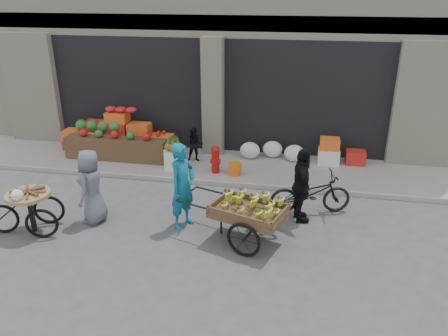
% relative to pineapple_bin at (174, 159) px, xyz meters
% --- Properties ---
extents(ground, '(80.00, 80.00, 0.00)m').
position_rel_pineapple_bin_xyz_m(ground, '(0.75, -3.60, -0.37)').
color(ground, '#424244').
rests_on(ground, ground).
extents(sidewalk, '(18.00, 2.20, 0.12)m').
position_rel_pineapple_bin_xyz_m(sidewalk, '(0.75, 0.50, -0.31)').
color(sidewalk, gray).
rests_on(sidewalk, ground).
extents(building, '(14.00, 6.45, 7.00)m').
position_rel_pineapple_bin_xyz_m(building, '(0.75, 4.43, 3.00)').
color(building, beige).
rests_on(building, ground).
extents(fruit_display, '(3.10, 1.12, 1.24)m').
position_rel_pineapple_bin_xyz_m(fruit_display, '(-1.73, 0.78, 0.30)').
color(fruit_display, red).
rests_on(fruit_display, sidewalk).
extents(pineapple_bin, '(0.52, 0.52, 0.50)m').
position_rel_pineapple_bin_xyz_m(pineapple_bin, '(0.00, 0.00, 0.00)').
color(pineapple_bin, silver).
rests_on(pineapple_bin, sidewalk).
extents(fire_hydrant, '(0.22, 0.22, 0.71)m').
position_rel_pineapple_bin_xyz_m(fire_hydrant, '(1.10, -0.05, 0.13)').
color(fire_hydrant, '#A5140F').
rests_on(fire_hydrant, sidewalk).
extents(orange_bucket, '(0.32, 0.32, 0.30)m').
position_rel_pineapple_bin_xyz_m(orange_bucket, '(1.60, -0.10, -0.10)').
color(orange_bucket, orange).
rests_on(orange_bucket, sidewalk).
extents(right_bay_goods, '(3.35, 0.60, 0.70)m').
position_rel_pineapple_bin_xyz_m(right_bay_goods, '(3.36, 1.10, 0.04)').
color(right_bay_goods, silver).
rests_on(right_bay_goods, sidewalk).
extents(seated_person, '(0.51, 0.43, 0.93)m').
position_rel_pineapple_bin_xyz_m(seated_person, '(0.40, 0.60, 0.21)').
color(seated_person, black).
rests_on(seated_person, sidewalk).
extents(banana_cart, '(2.41, 1.55, 0.94)m').
position_rel_pineapple_bin_xyz_m(banana_cart, '(2.26, -2.90, 0.31)').
color(banana_cart, brown).
rests_on(banana_cart, ground).
extents(vendor_woman, '(0.64, 0.76, 1.76)m').
position_rel_pineapple_bin_xyz_m(vendor_woman, '(0.96, -2.56, 0.51)').
color(vendor_woman, '#106480').
rests_on(vendor_woman, ground).
extents(tricycle_cart, '(1.46, 1.05, 0.95)m').
position_rel_pineapple_bin_xyz_m(tricycle_cart, '(-1.90, -3.32, 0.20)').
color(tricycle_cart, '#9E7F51').
rests_on(tricycle_cart, ground).
extents(vendor_grey, '(0.50, 0.76, 1.55)m').
position_rel_pineapple_bin_xyz_m(vendor_grey, '(-0.89, -2.70, 0.40)').
color(vendor_grey, slate).
rests_on(vendor_grey, ground).
extents(bicycle, '(1.81, 1.00, 0.90)m').
position_rel_pineapple_bin_xyz_m(bicycle, '(3.45, -1.52, 0.08)').
color(bicycle, black).
rests_on(bicycle, ground).
extents(cyclist, '(0.60, 0.99, 1.57)m').
position_rel_pineapple_bin_xyz_m(cyclist, '(3.25, -1.92, 0.42)').
color(cyclist, black).
rests_on(cyclist, ground).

